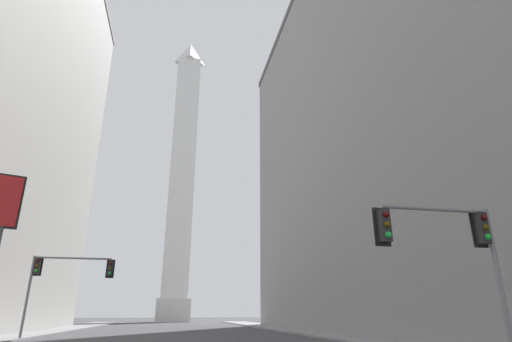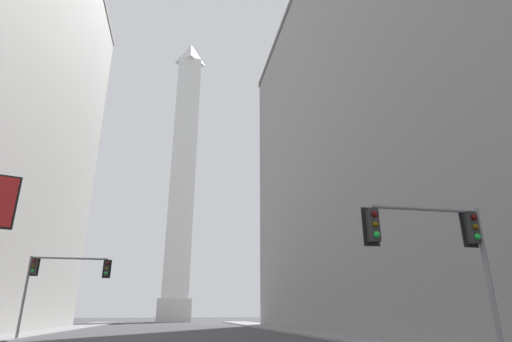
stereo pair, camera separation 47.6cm
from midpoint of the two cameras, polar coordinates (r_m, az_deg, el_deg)
name	(u,v)px [view 1 (the left image)]	position (r m, az deg, el deg)	size (l,w,h in m)	color
sidewalk_left	(5,337)	(37.32, -32.54, -19.32)	(5.00, 109.78, 0.15)	gray
sidewalk_right	(325,333)	(37.64, 9.50, -21.92)	(5.00, 109.78, 0.15)	gray
building_right	(428,126)	(49.13, 23.14, 5.99)	(26.84, 57.78, 43.32)	gray
obelisk	(182,171)	(99.48, -10.61, 0.07)	(7.27, 7.27, 71.98)	silver
traffic_light_mid_left	(60,275)	(32.30, -26.55, -13.16)	(5.65, 0.52, 5.55)	slate
traffic_light_near_right	(454,243)	(15.35, 25.66, -9.24)	(4.54, 0.50, 5.23)	slate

